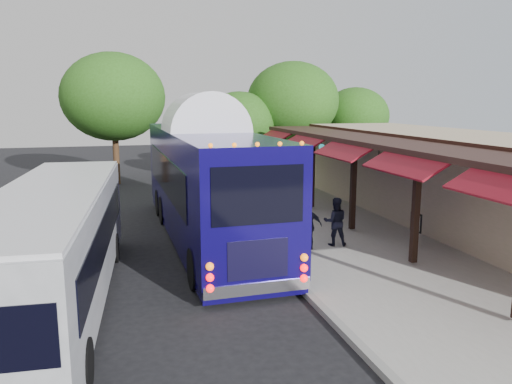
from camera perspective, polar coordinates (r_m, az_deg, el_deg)
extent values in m
plane|color=black|center=(13.88, 3.95, -10.15)|extent=(90.00, 90.00, 0.00)
cube|color=#9E9B93|center=(19.35, 14.12, -4.27)|extent=(10.00, 40.00, 0.15)
cube|color=gray|center=(17.51, -0.22, -5.50)|extent=(0.20, 40.00, 0.16)
cube|color=tan|center=(20.94, 22.71, 1.15)|extent=(5.00, 20.00, 3.60)
cube|color=black|center=(19.32, 17.08, 5.28)|extent=(0.06, 20.00, 0.60)
cube|color=#331E19|center=(18.76, 14.30, 5.58)|extent=(2.60, 20.00, 0.18)
cube|color=black|center=(15.02, 17.80, -1.88)|extent=(0.18, 0.18, 3.16)
cube|color=maroon|center=(14.57, 16.67, 3.19)|extent=(1.00, 3.20, 0.57)
cube|color=black|center=(18.43, 11.04, 0.63)|extent=(0.18, 0.18, 3.16)
cube|color=maroon|center=(18.07, 9.96, 4.78)|extent=(1.00, 3.20, 0.57)
cube|color=black|center=(22.04, 6.45, 2.33)|extent=(0.18, 0.18, 3.16)
cube|color=maroon|center=(21.74, 5.46, 5.81)|extent=(1.00, 3.20, 0.57)
cube|color=black|center=(25.77, 3.16, 3.54)|extent=(0.18, 0.18, 3.16)
cube|color=maroon|center=(25.51, 2.26, 6.51)|extent=(1.00, 3.20, 0.57)
sphere|color=teal|center=(13.49, 24.16, 1.01)|extent=(0.26, 0.26, 0.26)
sphere|color=teal|center=(17.60, 13.83, 3.60)|extent=(0.26, 0.26, 0.26)
sphere|color=teal|center=(22.08, 7.52, 5.13)|extent=(0.26, 0.26, 0.26)
cube|color=#0D064C|center=(17.73, -5.77, 1.54)|extent=(3.01, 12.84, 3.35)
cube|color=#0D064C|center=(18.10, -5.67, -4.22)|extent=(2.95, 12.71, 0.37)
ellipsoid|color=white|center=(17.55, -5.87, 6.89)|extent=(3.00, 12.58, 0.60)
cube|color=black|center=(11.46, -0.46, -0.42)|extent=(2.23, 0.08, 1.38)
cube|color=silver|center=(12.16, -0.53, -10.92)|extent=(2.66, 0.25, 0.30)
sphere|color=#FF0C0C|center=(11.75, -6.01, -10.31)|extent=(0.19, 0.19, 0.19)
sphere|color=#FF0C0C|center=(12.31, 4.91, -9.31)|extent=(0.19, 0.19, 0.19)
cylinder|color=black|center=(13.25, -7.39, -8.69)|extent=(0.34, 1.11, 1.11)
cylinder|color=black|center=(13.78, 2.89, -7.86)|extent=(0.34, 1.11, 1.11)
cylinder|color=black|center=(21.86, -10.68, -1.18)|extent=(0.34, 1.11, 1.11)
cylinder|color=black|center=(22.18, -4.34, -0.86)|extent=(0.34, 1.11, 1.11)
cube|color=gray|center=(12.66, -22.11, -5.54)|extent=(3.02, 10.83, 2.47)
cube|color=black|center=(12.51, -16.83, -4.40)|extent=(0.63, 9.08, 0.93)
cube|color=silver|center=(12.39, -22.51, 0.13)|extent=(2.96, 10.61, 0.09)
cylinder|color=black|center=(9.48, -17.56, -17.91)|extent=(0.32, 0.91, 0.89)
cylinder|color=black|center=(16.17, -24.34, -6.42)|extent=(0.32, 0.91, 0.89)
cylinder|color=black|center=(15.96, -16.70, -6.14)|extent=(0.32, 0.91, 0.89)
imported|color=black|center=(18.33, 0.63, -1.39)|extent=(0.72, 0.47, 1.96)
imported|color=black|center=(16.65, 9.05, -3.35)|extent=(0.91, 0.79, 1.60)
imported|color=black|center=(16.07, 6.03, -3.90)|extent=(0.90, 0.39, 1.53)
imported|color=black|center=(19.25, 2.12, -0.99)|extent=(1.31, 0.92, 1.84)
cube|color=black|center=(17.05, 17.77, -4.18)|extent=(0.07, 0.07, 1.15)
cube|color=black|center=(16.99, 17.82, -3.33)|extent=(0.10, 0.52, 0.62)
cube|color=white|center=(16.98, 17.73, -3.34)|extent=(0.06, 0.44, 0.52)
cylinder|color=#382314|center=(30.00, -1.92, 3.40)|extent=(0.36, 0.36, 2.45)
ellipsoid|color=#244F13|center=(29.81, -1.95, 7.98)|extent=(4.24, 4.24, 3.60)
cylinder|color=#382314|center=(31.47, 4.15, 4.47)|extent=(0.36, 0.36, 3.28)
ellipsoid|color=#244F13|center=(31.30, 4.23, 10.32)|extent=(5.67, 5.67, 4.82)
cylinder|color=#382314|center=(34.69, 11.11, 4.29)|extent=(0.36, 0.36, 2.61)
ellipsoid|color=#244F13|center=(34.52, 11.26, 8.50)|extent=(4.51, 4.51, 3.83)
cylinder|color=#382314|center=(30.55, -15.69, 4.09)|extent=(0.36, 0.36, 3.45)
ellipsoid|color=#244F13|center=(30.39, -16.00, 10.42)|extent=(5.96, 5.96, 5.07)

